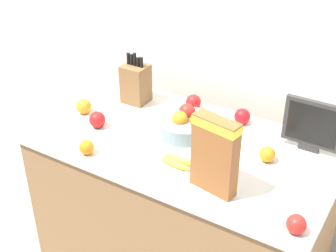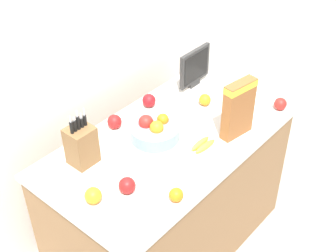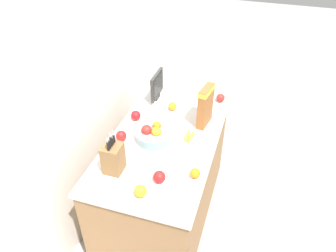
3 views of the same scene
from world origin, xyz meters
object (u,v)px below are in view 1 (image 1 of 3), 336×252
object	(u,v)px
cereal_box	(215,152)
apple_by_knife_block	(97,120)
apple_near_bananas	(296,224)
orange_mid_left	(87,147)
apple_front	(193,102)
banana_bunch	(177,161)
knife_block	(136,83)
orange_back_center	(267,154)
small_monitor	(313,125)
apple_rightmost	(242,116)
orange_near_bowl	(84,106)
fruit_bowl	(185,124)

from	to	relation	value
cereal_box	apple_by_knife_block	xyz separation A→B (m)	(-0.72, 0.14, -0.14)
apple_near_bananas	orange_mid_left	distance (m)	0.99
cereal_box	apple_front	size ratio (longest dim) A/B	4.06
banana_bunch	apple_by_knife_block	bearing A→B (deg)	171.93
knife_block	orange_mid_left	world-z (taller)	knife_block
apple_by_knife_block	orange_back_center	world-z (taller)	apple_by_knife_block
knife_block	apple_near_bananas	xyz separation A→B (m)	(1.09, -0.54, -0.07)
knife_block	cereal_box	xyz separation A→B (m)	(0.72, -0.47, 0.07)
banana_bunch	knife_block	bearing A→B (deg)	141.17
orange_back_center	small_monitor	bearing A→B (deg)	54.38
apple_rightmost	apple_near_bananas	size ratio (longest dim) A/B	1.08
apple_front	orange_near_bowl	bearing A→B (deg)	-144.06
apple_front	apple_by_knife_block	world-z (taller)	same
cereal_box	banana_bunch	world-z (taller)	cereal_box
apple_near_bananas	orange_mid_left	size ratio (longest dim) A/B	1.08
apple_front	orange_back_center	distance (m)	0.58
small_monitor	apple_by_knife_block	bearing A→B (deg)	-160.14
orange_mid_left	orange_near_bowl	world-z (taller)	orange_near_bowl
small_monitor	cereal_box	world-z (taller)	cereal_box
knife_block	orange_mid_left	xyz separation A→B (m)	(0.10, -0.55, -0.08)
apple_by_knife_block	orange_back_center	xyz separation A→B (m)	(0.84, 0.17, -0.01)
apple_front	orange_mid_left	world-z (taller)	apple_front
apple_near_bananas	apple_by_knife_block	distance (m)	1.12
banana_bunch	orange_mid_left	bearing A→B (deg)	-160.20
knife_block	orange_near_bowl	bearing A→B (deg)	-122.11
apple_front	apple_by_knife_block	size ratio (longest dim) A/B	0.99
fruit_bowl	orange_mid_left	world-z (taller)	fruit_bowl
cereal_box	apple_rightmost	distance (m)	0.58
cereal_box	apple_front	xyz separation A→B (m)	(-0.40, 0.56, -0.14)
apple_near_bananas	orange_back_center	xyz separation A→B (m)	(-0.26, 0.37, -0.00)
apple_front	apple_rightmost	bearing A→B (deg)	-0.79
apple_front	banana_bunch	bearing A→B (deg)	-69.25
knife_block	orange_back_center	size ratio (longest dim) A/B	4.46
small_monitor	apple_rightmost	bearing A→B (deg)	170.50
apple_near_bananas	knife_block	bearing A→B (deg)	153.75
knife_block	apple_by_knife_block	size ratio (longest dim) A/B	3.89
fruit_bowl	banana_bunch	size ratio (longest dim) A/B	1.80
small_monitor	knife_block	bearing A→B (deg)	-178.67
knife_block	orange_mid_left	bearing A→B (deg)	-79.46
apple_by_knife_block	apple_near_bananas	bearing A→B (deg)	-10.71
cereal_box	apple_near_bananas	distance (m)	0.41
small_monitor	orange_near_bowl	distance (m)	1.17
banana_bunch	apple_rightmost	bearing A→B (deg)	78.22
orange_near_bowl	banana_bunch	bearing A→B (deg)	-12.46
banana_bunch	apple_by_knife_block	xyz separation A→B (m)	(-0.51, 0.07, 0.03)
banana_bunch	apple_front	distance (m)	0.52
knife_block	cereal_box	world-z (taller)	cereal_box
apple_rightmost	orange_near_bowl	xyz separation A→B (m)	(-0.76, -0.34, 0.00)
small_monitor	orange_mid_left	world-z (taller)	small_monitor
apple_rightmost	orange_back_center	bearing A→B (deg)	-46.95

